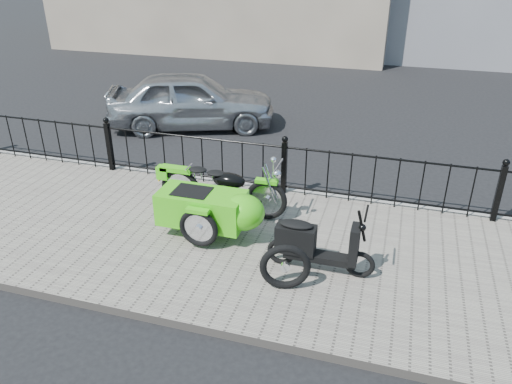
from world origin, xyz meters
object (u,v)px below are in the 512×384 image
(motorcycle_sidecar, at_px, (216,205))
(spare_tire, at_px, (285,267))
(scooter, at_px, (313,245))
(sedan_car, at_px, (191,100))

(motorcycle_sidecar, bearing_deg, spare_tire, -38.68)
(motorcycle_sidecar, relative_size, scooter, 1.53)
(scooter, relative_size, spare_tire, 2.25)
(scooter, bearing_deg, sedan_car, 127.47)
(motorcycle_sidecar, relative_size, sedan_car, 0.56)
(motorcycle_sidecar, distance_m, sedan_car, 5.35)
(spare_tire, bearing_deg, sedan_car, 123.15)
(scooter, distance_m, spare_tire, 0.59)
(motorcycle_sidecar, distance_m, scooter, 1.70)
(motorcycle_sidecar, distance_m, spare_tire, 1.73)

